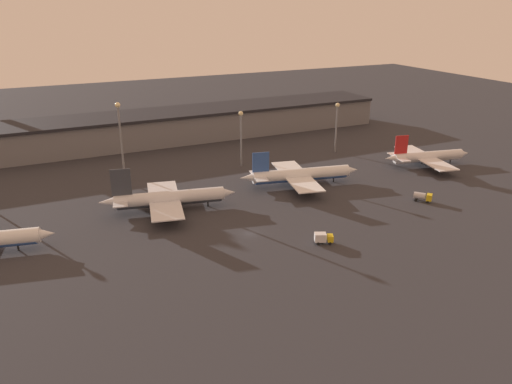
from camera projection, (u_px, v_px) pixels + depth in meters
ground at (250, 234)px, 139.19m from camera, size 600.00×600.00×0.00m
terminal_building at (153, 128)px, 226.20m from camera, size 224.39×26.44×13.52m
airplane_1 at (168, 198)px, 153.59m from camera, size 41.83×33.61×14.40m
airplane_2 at (300, 175)px, 174.64m from camera, size 43.10×34.39×12.89m
airplane_3 at (427, 157)px, 196.15m from camera, size 36.57×34.86×12.61m
service_vehicle_2 at (423, 196)px, 160.92m from camera, size 5.31×5.77×2.88m
service_vehicle_3 at (323, 238)px, 132.95m from camera, size 5.42×4.08×2.98m
lamp_post_1 at (120, 134)px, 171.67m from camera, size 1.80×1.80×28.78m
lamp_post_2 at (241, 131)px, 191.14m from camera, size 1.80×1.80×21.74m
lamp_post_3 at (337, 121)px, 208.71m from camera, size 1.80×1.80×21.23m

